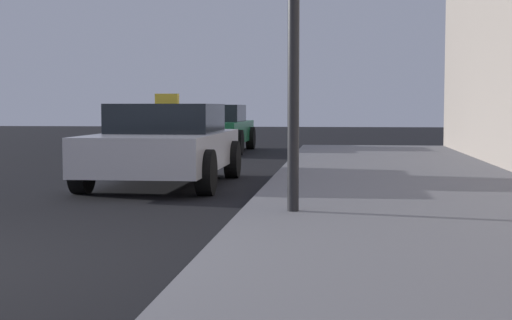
# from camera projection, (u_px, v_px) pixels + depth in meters

# --- Properties ---
(sidewalk) EXTENTS (4.00, 32.00, 0.15)m
(sidewalk) POSITION_uv_depth(u_px,v_px,m) (478.00, 272.00, 5.35)
(sidewalk) COLOR slate
(sidewalk) RESTS_ON ground_plane
(car_silver) EXTENTS (1.99, 4.08, 1.43)m
(car_silver) POSITION_uv_depth(u_px,v_px,m) (165.00, 144.00, 11.98)
(car_silver) COLOR #B7B7BF
(car_silver) RESTS_ON ground_plane
(car_green) EXTENTS (2.06, 4.17, 1.27)m
(car_green) POSITION_uv_depth(u_px,v_px,m) (211.00, 128.00, 20.72)
(car_green) COLOR #196638
(car_green) RESTS_ON ground_plane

